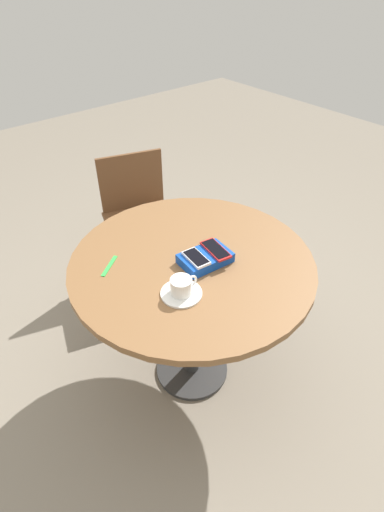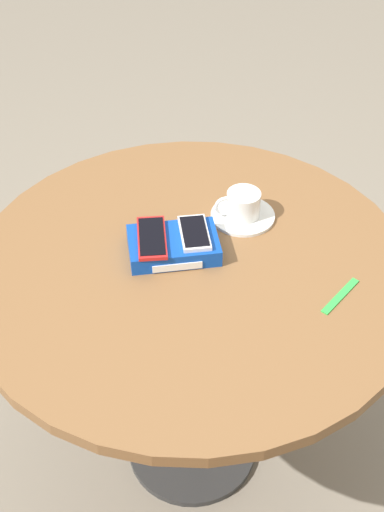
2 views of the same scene
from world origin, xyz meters
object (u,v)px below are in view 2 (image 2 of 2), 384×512
Objects in this scene: phone_box at (173,245)px; phone_white at (194,233)px; saucer at (243,216)px; coffee_cup at (242,204)px; round_table at (192,295)px; phone_red at (152,238)px; lanyard_strap at (340,296)px.

phone_white is at bearing -0.09° from phone_box.
coffee_cup reaches higher than saucer.
phone_white is (0.05, -0.00, 0.03)m from phone_box.
saucer is (0.19, 0.08, -0.02)m from phone_box.
saucer is at bearing 38.85° from round_table.
lanyard_strap is (0.36, -0.24, -0.04)m from phone_red.
lanyard_strap is (0.12, -0.31, -0.00)m from saucer.
phone_white is at bearing 69.13° from round_table.
phone_red reaches higher than lanyard_strap.
round_table is 4.70× the size of phone_box.
lanyard_strap is (0.26, -0.23, -0.04)m from phone_white.
saucer is 1.18× the size of lanyard_strap.
phone_white reaches higher than lanyard_strap.
phone_box is at bearing -156.48° from saucer.
phone_white is 0.82× the size of saucer.
saucer reaches higher than lanyard_strap.
coffee_cup is at bearing 17.59° from phone_red.
round_table is 6.49× the size of saucer.
round_table is at bearing -55.13° from phone_box.
phone_red is (-0.05, 0.01, 0.03)m from phone_box.
saucer is at bearing 23.52° from phone_box.
phone_red is at bearing 145.62° from round_table.
phone_white is 0.35m from lanyard_strap.
coffee_cup is (0.16, 0.13, 0.14)m from round_table.
round_table is 7.92× the size of phone_white.
phone_white reaches higher than round_table.
lanyard_strap is (0.31, -0.23, -0.02)m from phone_box.
saucer is at bearing 17.38° from phone_red.
phone_box is 1.40× the size of phone_red.
round_table is at bearing -141.15° from saucer.
coffee_cup reaches higher than phone_white.
phone_white reaches higher than phone_red.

